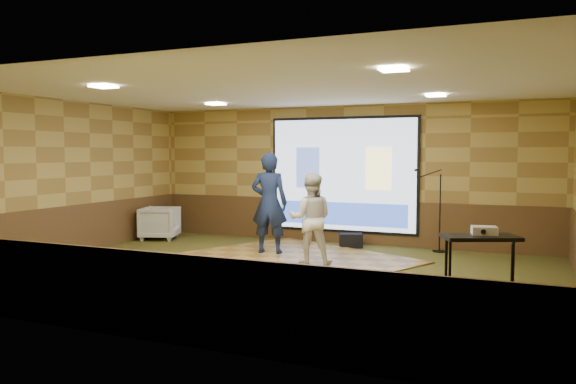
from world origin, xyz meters
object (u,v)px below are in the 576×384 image
at_px(projector, 484,230).
at_px(player_right, 311,219).
at_px(player_left, 269,203).
at_px(av_table, 480,258).
at_px(dance_floor, 299,258).
at_px(banquet_chair, 160,223).
at_px(mic_stand, 437,227).
at_px(projector_screen, 343,176).
at_px(duffel_bag, 351,240).

bearing_deg(projector, player_right, 138.64).
bearing_deg(player_left, av_table, 138.13).
height_order(dance_floor, player_right, player_right).
bearing_deg(player_left, banquet_chair, -23.43).
relative_size(player_right, mic_stand, 0.95).
bearing_deg(projector_screen, dance_floor, -95.04).
bearing_deg(dance_floor, banquet_chair, 166.21).
distance_m(dance_floor, banquet_chair, 3.95).
xyz_separation_m(dance_floor, player_left, (-0.71, 0.20, 0.99)).
xyz_separation_m(mic_stand, banquet_chair, (-6.06, -0.86, -0.12)).
bearing_deg(projector, projector_screen, 115.64).
distance_m(projector_screen, player_right, 2.65).
distance_m(projector_screen, projector, 5.39).
bearing_deg(dance_floor, projector, -33.19).
height_order(player_left, banquet_chair, player_left).
height_order(player_left, projector, player_left).
height_order(projector_screen, duffel_bag, projector_screen).
xyz_separation_m(projector_screen, player_right, (0.24, -2.56, -0.65)).
distance_m(dance_floor, duffel_bag, 1.69).
distance_m(projector_screen, duffel_bag, 1.44).
relative_size(projector_screen, player_right, 2.08).
xyz_separation_m(player_right, av_table, (2.95, -1.83, -0.16)).
distance_m(mic_stand, duffel_bag, 1.77).
height_order(projector_screen, mic_stand, projector_screen).
distance_m(projector_screen, player_left, 2.11).
bearing_deg(mic_stand, projector, -84.87).
bearing_deg(mic_stand, projector_screen, 161.76).
height_order(projector_screen, player_right, projector_screen).
height_order(player_left, player_right, player_left).
bearing_deg(banquet_chair, duffel_bag, -101.45).
xyz_separation_m(projector_screen, projector, (3.23, -4.29, -0.47)).
bearing_deg(banquet_chair, player_left, -123.49).
height_order(banquet_chair, duffel_bag, banquet_chair).
bearing_deg(player_left, duffel_bag, -141.35).
bearing_deg(av_table, projector_screen, 126.03).
height_order(dance_floor, projector, projector).
relative_size(projector, mic_stand, 0.18).
bearing_deg(player_left, projector_screen, -125.79).
bearing_deg(av_table, duffel_bag, 126.02).
height_order(projector_screen, projector, projector_screen).
distance_m(player_left, projector, 4.78).
relative_size(projector_screen, player_left, 1.70).
bearing_deg(mic_stand, dance_floor, -152.29).
distance_m(projector_screen, av_table, 5.48).
xyz_separation_m(projector_screen, av_table, (3.19, -4.38, -0.81)).
bearing_deg(banquet_chair, mic_stand, -102.08).
relative_size(dance_floor, projector, 12.91).
bearing_deg(banquet_chair, dance_floor, -123.95).
relative_size(player_right, banquet_chair, 1.94).
distance_m(player_right, banquet_chair, 4.50).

